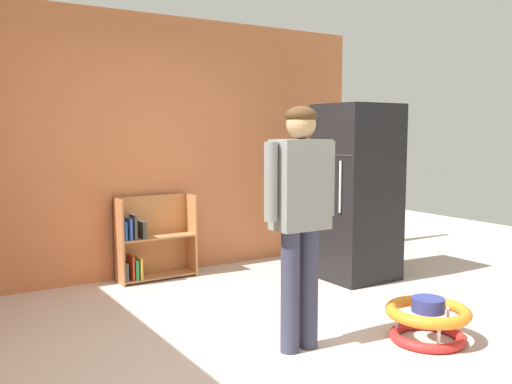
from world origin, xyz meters
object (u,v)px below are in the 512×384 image
refrigerator (356,192)px  baby_walker (428,320)px  standing_person (300,206)px  bookshelf (150,243)px

refrigerator → baby_walker: size_ratio=2.95×
standing_person → baby_walker: size_ratio=2.77×
bookshelf → refrigerator: bearing=-31.2°
bookshelf → baby_walker: bearing=-69.0°
refrigerator → bookshelf: (-1.80, 1.09, -0.52)m
bookshelf → standing_person: (0.17, -2.32, 0.63)m
standing_person → baby_walker: (0.87, -0.37, -0.85)m
bookshelf → baby_walker: bookshelf is taller
standing_person → baby_walker: bearing=-23.2°
bookshelf → standing_person: standing_person is taller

